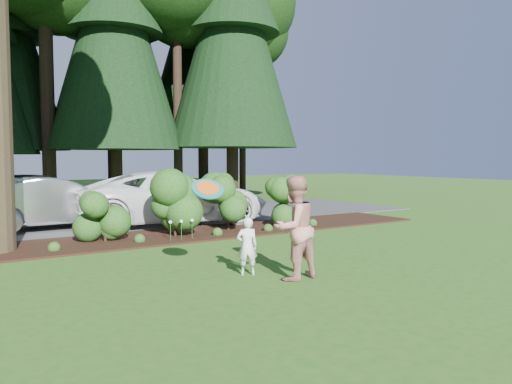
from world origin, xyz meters
TOP-DOWN VIEW (x-y plane):
  - ground at (0.00, 0.00)m, footprint 80.00×80.00m
  - mulch_bed at (0.00, 3.25)m, footprint 16.00×2.50m
  - driveway at (0.00, 7.50)m, footprint 22.00×6.00m
  - shrub_row at (0.77, 3.14)m, footprint 6.53×1.60m
  - lily_cluster at (-0.30, 2.40)m, footprint 0.69×0.09m
  - tree_wall at (0.25, 16.38)m, footprint 25.66×12.15m
  - car_silver_wagon at (-2.51, 6.51)m, footprint 4.69×1.82m
  - car_white_suv at (0.92, 5.58)m, footprint 6.39×3.71m
  - car_dark_suv at (-2.32, 9.80)m, footprint 5.45×2.93m
  - child at (-0.82, -1.55)m, footprint 0.45×0.38m
  - adult at (-0.31, -2.27)m, footprint 0.97×0.80m
  - frisbee at (-1.61, -1.52)m, footprint 0.60×0.48m

SIDE VIEW (x-z plane):
  - ground at x=0.00m, z-range 0.00..0.00m
  - driveway at x=0.00m, z-range 0.00..0.03m
  - mulch_bed at x=0.00m, z-range 0.00..0.05m
  - lily_cluster at x=-0.30m, z-range 0.21..0.78m
  - child at x=-0.82m, z-range 0.00..1.06m
  - car_dark_suv at x=-2.32m, z-range 0.03..1.53m
  - car_silver_wagon at x=-2.51m, z-range 0.03..1.55m
  - shrub_row at x=0.77m, z-range 0.00..1.61m
  - car_white_suv at x=0.92m, z-range 0.03..1.70m
  - adult at x=-0.31m, z-range 0.00..1.83m
  - frisbee at x=-1.61m, z-range 1.40..1.80m
  - tree_wall at x=0.25m, z-range 0.96..18.05m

